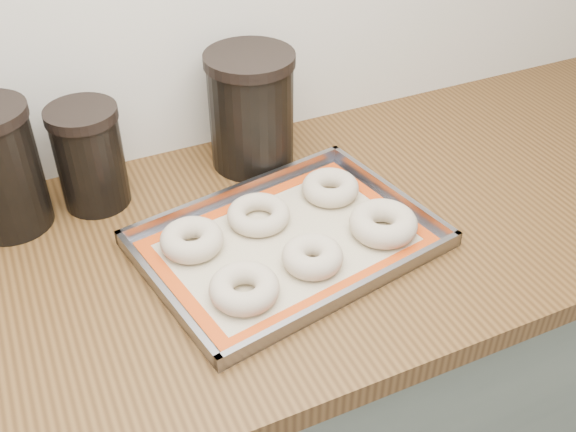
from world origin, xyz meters
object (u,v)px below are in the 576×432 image
canister_right (251,110)px  bagel_front_left (244,288)px  baking_tray (288,242)px  bagel_back_left (192,240)px  canister_mid (90,157)px  bagel_front_right (383,223)px  bagel_back_mid (258,215)px  bagel_back_right (330,188)px  bagel_front_mid (313,256)px

canister_right → bagel_front_left: bearing=-114.3°
baking_tray → bagel_back_left: (-0.15, 0.05, 0.02)m
bagel_front_left → canister_mid: (-0.14, 0.34, 0.07)m
canister_right → bagel_back_left: bearing=-132.6°
baking_tray → bagel_back_left: bagel_back_left is taller
bagel_front_right → canister_right: bearing=109.7°
bagel_front_left → bagel_back_mid: bagel_front_left is taller
bagel_front_right → canister_right: canister_right is taller
bagel_back_left → bagel_back_right: 0.27m
bagel_front_mid → bagel_front_left: bearing=-170.3°
bagel_front_left → bagel_back_mid: 0.18m
canister_right → bagel_back_mid: bearing=-109.6°
baking_tray → canister_mid: 0.37m
bagel_back_mid → bagel_back_right: 0.15m
canister_mid → bagel_front_mid: bearing=-50.1°
baking_tray → bagel_back_right: size_ratio=5.04×
bagel_front_mid → bagel_back_left: 0.20m
bagel_front_mid → bagel_back_mid: size_ratio=0.90×
baking_tray → bagel_front_right: bagel_front_right is taller
bagel_front_left → bagel_back_left: size_ratio=1.03×
bagel_back_right → bagel_back_left: bearing=-172.2°
bagel_front_mid → canister_right: 0.34m
canister_right → bagel_back_right: bearing=-65.4°
bagel_front_right → bagel_back_left: 0.31m
baking_tray → canister_right: size_ratio=2.32×
bagel_back_right → canister_right: 0.21m
baking_tray → canister_right: (0.05, 0.26, 0.10)m
bagel_front_mid → bagel_front_right: (0.14, 0.02, 0.00)m
bagel_back_right → canister_mid: (-0.38, 0.16, 0.07)m
baking_tray → bagel_front_right: size_ratio=4.51×
bagel_back_right → bagel_back_mid: bearing=-173.2°
bagel_front_left → bagel_back_right: 0.29m
bagel_front_left → bagel_front_right: bearing=9.6°
canister_mid → canister_right: size_ratio=0.84×
canister_mid → canister_right: (0.30, 0.01, 0.02)m
bagel_back_left → bagel_front_mid: bearing=-36.8°
bagel_back_left → canister_mid: bearing=118.4°
canister_right → bagel_front_mid: bearing=-95.9°
bagel_front_mid → bagel_back_mid: bearing=103.7°
bagel_back_left → canister_right: (0.19, 0.21, 0.09)m
canister_mid → bagel_front_right: bearing=-35.8°
baking_tray → canister_right: 0.28m
baking_tray → bagel_front_mid: bagel_front_mid is taller
baking_tray → canister_mid: size_ratio=2.77×
bagel_back_mid → canister_mid: 0.30m
bagel_front_left → bagel_front_right: (0.27, 0.04, 0.00)m
bagel_back_left → canister_mid: (-0.11, 0.20, 0.07)m
bagel_front_left → bagel_back_left: (-0.04, 0.14, 0.00)m
bagel_back_mid → canister_right: 0.22m
bagel_back_left → bagel_back_mid: bagel_back_left is taller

